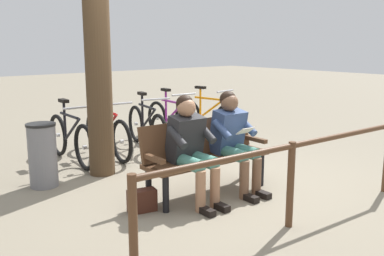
% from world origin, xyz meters
% --- Properties ---
extents(ground_plane, '(40.00, 40.00, 0.00)m').
position_xyz_m(ground_plane, '(0.00, 0.00, 0.00)').
color(ground_plane, gray).
extents(bench, '(1.62, 0.54, 0.87)m').
position_xyz_m(bench, '(0.27, -0.01, 0.51)').
color(bench, '#51331E').
rests_on(bench, ground).
extents(person_reading, '(0.50, 0.78, 1.20)m').
position_xyz_m(person_reading, '(-0.05, 0.16, 0.66)').
color(person_reading, '#334772').
rests_on(person_reading, ground).
extents(person_companion, '(0.50, 0.78, 1.20)m').
position_xyz_m(person_companion, '(0.59, 0.14, 0.66)').
color(person_companion, '#262628').
rests_on(person_companion, ground).
extents(handbag, '(0.32, 0.21, 0.24)m').
position_xyz_m(handbag, '(1.18, 0.03, 0.12)').
color(handbag, '#3F1E14').
rests_on(handbag, ground).
extents(tree_trunk, '(0.34, 0.34, 4.02)m').
position_xyz_m(tree_trunk, '(0.86, -1.45, 2.01)').
color(tree_trunk, '#4C3823').
rests_on(tree_trunk, ground).
extents(litter_bin, '(0.36, 0.36, 0.80)m').
position_xyz_m(litter_bin, '(1.67, -1.44, 0.40)').
color(litter_bin, slate).
rests_on(litter_bin, ground).
extents(bicycle_green, '(0.48, 1.67, 0.94)m').
position_xyz_m(bicycle_green, '(-1.94, -2.43, 0.36)').
color(bicycle_green, black).
rests_on(bicycle_green, ground).
extents(bicycle_red, '(0.48, 1.68, 0.94)m').
position_xyz_m(bicycle_red, '(-1.13, -2.52, 0.36)').
color(bicycle_red, black).
rests_on(bicycle_red, ground).
extents(bicycle_blue, '(0.52, 1.66, 0.94)m').
position_xyz_m(bicycle_blue, '(-0.44, -2.30, 0.36)').
color(bicycle_blue, black).
rests_on(bicycle_blue, ground).
extents(bicycle_orange, '(0.48, 1.68, 0.94)m').
position_xyz_m(bicycle_orange, '(0.34, -2.24, 0.36)').
color(bicycle_orange, black).
rests_on(bicycle_orange, ground).
extents(bicycle_black, '(0.48, 1.68, 0.94)m').
position_xyz_m(bicycle_black, '(0.94, -2.26, 0.36)').
color(bicycle_black, black).
rests_on(bicycle_black, ground).
extents(railing_fence, '(3.48, 0.26, 0.85)m').
position_xyz_m(railing_fence, '(0.29, 1.27, 0.60)').
color(railing_fence, '#51331E').
rests_on(railing_fence, ground).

